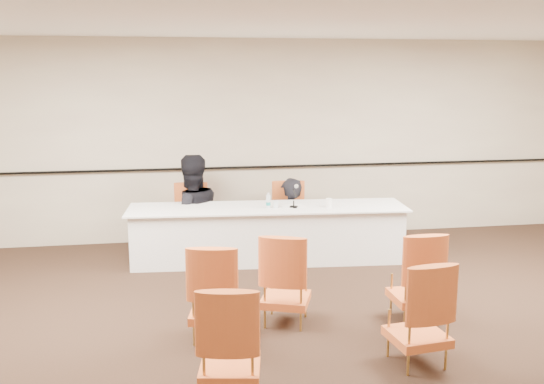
{
  "coord_description": "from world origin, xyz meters",
  "views": [
    {
      "loc": [
        -1.36,
        -5.0,
        2.5
      ],
      "look_at": [
        -0.06,
        2.6,
        0.98
      ],
      "focal_mm": 40.0,
      "sensor_mm": 36.0,
      "label": 1
    }
  ],
  "objects": [
    {
      "name": "panelist_main",
      "position": [
        0.32,
        3.31,
        0.23
      ],
      "size": [
        0.64,
        0.48,
        1.61
      ],
      "primitive_type": "imported",
      "rotation": [
        0.0,
        0.0,
        3.31
      ],
      "color": "black",
      "rests_on": "ground"
    },
    {
      "name": "panelist_second_chair",
      "position": [
        -1.09,
        3.41,
        0.47
      ],
      "size": [
        0.54,
        0.54,
        0.95
      ],
      "primitive_type": null,
      "rotation": [
        0.0,
        0.0,
        -0.08
      ],
      "color": "#CE5C25",
      "rests_on": "ground"
    },
    {
      "name": "aud_chair_front_mid",
      "position": [
        -0.25,
        0.69,
        0.47
      ],
      "size": [
        0.64,
        0.64,
        0.95
      ],
      "primitive_type": null,
      "rotation": [
        0.0,
        0.0,
        -0.36
      ],
      "color": "#CE5C25",
      "rests_on": "ground"
    },
    {
      "name": "coffee_cup",
      "position": [
        0.7,
        2.61,
        0.8
      ],
      "size": [
        0.1,
        0.1,
        0.12
      ],
      "primitive_type": "cylinder",
      "rotation": [
        0.0,
        0.0,
        -0.4
      ],
      "color": "white",
      "rests_on": "panel_table"
    },
    {
      "name": "aud_chair_front_left",
      "position": [
        -0.98,
        0.44,
        0.47
      ],
      "size": [
        0.59,
        0.59,
        0.95
      ],
      "primitive_type": null,
      "rotation": [
        0.0,
        0.0,
        -0.2
      ],
      "color": "#CE5C25",
      "rests_on": "ground"
    },
    {
      "name": "ceiling",
      "position": [
        0.0,
        0.0,
        3.0
      ],
      "size": [
        10.0,
        10.0,
        0.0
      ],
      "primitive_type": "plane",
      "rotation": [
        3.14,
        0.0,
        0.0
      ],
      "color": "white",
      "rests_on": "ground"
    },
    {
      "name": "aud_chair_back_left",
      "position": [
        -0.95,
        -0.67,
        0.47
      ],
      "size": [
        0.58,
        0.58,
        0.95
      ],
      "primitive_type": null,
      "rotation": [
        0.0,
        0.0,
        -0.18
      ],
      "color": "#CE5C25",
      "rests_on": "ground"
    },
    {
      "name": "aud_chair_back_right",
      "position": [
        0.71,
        -0.37,
        0.47
      ],
      "size": [
        0.56,
        0.56,
        0.95
      ],
      "primitive_type": null,
      "rotation": [
        0.0,
        0.0,
        0.12
      ],
      "color": "#CE5C25",
      "rests_on": "ground"
    },
    {
      "name": "panel_table",
      "position": [
        -0.09,
        2.78,
        0.37
      ],
      "size": [
        3.76,
        1.13,
        0.74
      ],
      "primitive_type": null,
      "rotation": [
        0.0,
        0.0,
        -0.08
      ],
      "color": "silver",
      "rests_on": "ground"
    },
    {
      "name": "wall_rail",
      "position": [
        0.0,
        3.96,
        1.1
      ],
      "size": [
        9.8,
        0.04,
        0.03
      ],
      "primitive_type": "cube",
      "color": "black",
      "rests_on": "wall_back"
    },
    {
      "name": "floor",
      "position": [
        0.0,
        0.0,
        0.0
      ],
      "size": [
        10.0,
        10.0,
        0.0
      ],
      "primitive_type": "plane",
      "color": "black",
      "rests_on": "ground"
    },
    {
      "name": "papers",
      "position": [
        0.25,
        2.76,
        0.74
      ],
      "size": [
        0.33,
        0.26,
        0.0
      ],
      "primitive_type": "cube",
      "rotation": [
        0.0,
        0.0,
        0.13
      ],
      "color": "white",
      "rests_on": "panel_table"
    },
    {
      "name": "drinking_glass",
      "position": [
        0.01,
        2.71,
        0.79
      ],
      "size": [
        0.08,
        0.08,
        0.1
      ],
      "primitive_type": "cylinder",
      "rotation": [
        0.0,
        0.0,
        0.21
      ],
      "color": "silver",
      "rests_on": "panel_table"
    },
    {
      "name": "panelist_second",
      "position": [
        -1.09,
        3.41,
        0.43
      ],
      "size": [
        1.08,
        0.94,
        1.91
      ],
      "primitive_type": "imported",
      "rotation": [
        0.0,
        0.0,
        3.41
      ],
      "color": "black",
      "rests_on": "ground"
    },
    {
      "name": "wall_back",
      "position": [
        0.0,
        4.0,
        1.5
      ],
      "size": [
        10.0,
        0.04,
        3.0
      ],
      "primitive_type": "cube",
      "color": "#B6A48F",
      "rests_on": "ground"
    },
    {
      "name": "panelist_main_chair",
      "position": [
        0.32,
        3.31,
        0.47
      ],
      "size": [
        0.54,
        0.54,
        0.95
      ],
      "primitive_type": null,
      "rotation": [
        0.0,
        0.0,
        -0.08
      ],
      "color": "#CE5C25",
      "rests_on": "ground"
    },
    {
      "name": "microphone",
      "position": [
        0.24,
        2.68,
        0.89
      ],
      "size": [
        0.18,
        0.23,
        0.29
      ],
      "primitive_type": null,
      "rotation": [
        0.0,
        0.0,
        -0.42
      ],
      "color": "black",
      "rests_on": "panel_table"
    },
    {
      "name": "aud_chair_front_right",
      "position": [
        1.07,
        0.53,
        0.47
      ],
      "size": [
        0.51,
        0.51,
        0.95
      ],
      "primitive_type": null,
      "rotation": [
        0.0,
        0.0,
        0.02
      ],
      "color": "#CE5C25",
      "rests_on": "ground"
    },
    {
      "name": "water_bottle",
      "position": [
        -0.09,
        2.72,
        0.84
      ],
      "size": [
        0.07,
        0.07,
        0.2
      ],
      "primitive_type": null,
      "rotation": [
        0.0,
        0.0,
        -0.16
      ],
      "color": "teal",
      "rests_on": "panel_table"
    }
  ]
}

